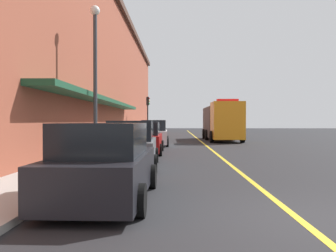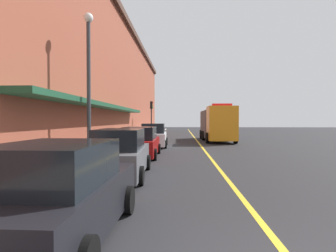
{
  "view_description": "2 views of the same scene",
  "coord_description": "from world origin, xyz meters",
  "px_view_note": "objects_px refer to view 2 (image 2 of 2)",
  "views": [
    {
      "loc": [
        -2.26,
        -6.12,
        1.79
      ],
      "look_at": [
        -2.84,
        19.17,
        1.44
      ],
      "focal_mm": 35.64,
      "sensor_mm": 36.0,
      "label": 1
    },
    {
      "loc": [
        -1.68,
        -3.42,
        2.15
      ],
      "look_at": [
        -2.62,
        16.46,
        1.72
      ],
      "focal_mm": 29.27,
      "sensor_mm": 36.0,
      "label": 2
    }
  ],
  "objects_px": {
    "utility_truck": "(217,124)",
    "traffic_light_near": "(151,112)",
    "parked_car_1": "(121,155)",
    "parked_car_2": "(141,143)",
    "parking_meter_1": "(126,137)",
    "street_lamp_left": "(89,72)",
    "parking_meter_0": "(127,136)",
    "parked_car_3": "(154,136)",
    "parked_car_0": "(59,194)"
  },
  "relations": [
    {
      "from": "parking_meter_0",
      "to": "parking_meter_1",
      "type": "bearing_deg",
      "value": -90.0
    },
    {
      "from": "parked_car_0",
      "to": "parked_car_3",
      "type": "height_order",
      "value": "parked_car_3"
    },
    {
      "from": "parked_car_2",
      "to": "utility_truck",
      "type": "bearing_deg",
      "value": -26.08
    },
    {
      "from": "utility_truck",
      "to": "parking_meter_1",
      "type": "xyz_separation_m",
      "value": [
        -7.37,
        -10.62,
        -0.69
      ]
    },
    {
      "from": "parked_car_2",
      "to": "parking_meter_1",
      "type": "bearing_deg",
      "value": 31.96
    },
    {
      "from": "parking_meter_0",
      "to": "parked_car_3",
      "type": "bearing_deg",
      "value": 67.48
    },
    {
      "from": "parked_car_1",
      "to": "parking_meter_1",
      "type": "relative_size",
      "value": 3.5
    },
    {
      "from": "parked_car_2",
      "to": "street_lamp_left",
      "type": "bearing_deg",
      "value": 149.91
    },
    {
      "from": "parked_car_1",
      "to": "utility_truck",
      "type": "height_order",
      "value": "utility_truck"
    },
    {
      "from": "parked_car_3",
      "to": "parking_meter_1",
      "type": "relative_size",
      "value": 3.68
    },
    {
      "from": "traffic_light_near",
      "to": "parked_car_3",
      "type": "bearing_deg",
      "value": -82.79
    },
    {
      "from": "parking_meter_1",
      "to": "parked_car_0",
      "type": "bearing_deg",
      "value": -83.59
    },
    {
      "from": "parked_car_0",
      "to": "parked_car_2",
      "type": "xyz_separation_m",
      "value": [
        -0.16,
        11.12,
        0.0
      ]
    },
    {
      "from": "parked_car_0",
      "to": "utility_truck",
      "type": "bearing_deg",
      "value": -13.16
    },
    {
      "from": "parked_car_1",
      "to": "street_lamp_left",
      "type": "bearing_deg",
      "value": 39.15
    },
    {
      "from": "parked_car_1",
      "to": "parking_meter_0",
      "type": "bearing_deg",
      "value": 7.39
    },
    {
      "from": "parking_meter_1",
      "to": "parking_meter_0",
      "type": "bearing_deg",
      "value": 90.0
    },
    {
      "from": "parked_car_0",
      "to": "utility_truck",
      "type": "relative_size",
      "value": 0.48
    },
    {
      "from": "parked_car_3",
      "to": "street_lamp_left",
      "type": "xyz_separation_m",
      "value": [
        -2.09,
        -9.63,
        3.52
      ]
    },
    {
      "from": "parked_car_3",
      "to": "parked_car_0",
      "type": "bearing_deg",
      "value": 178.3
    },
    {
      "from": "utility_truck",
      "to": "street_lamp_left",
      "type": "xyz_separation_m",
      "value": [
        -7.97,
        -16.08,
        2.65
      ]
    },
    {
      "from": "street_lamp_left",
      "to": "traffic_light_near",
      "type": "distance_m",
      "value": 20.94
    },
    {
      "from": "utility_truck",
      "to": "parking_meter_1",
      "type": "bearing_deg",
      "value": -35.61
    },
    {
      "from": "parked_car_1",
      "to": "parked_car_2",
      "type": "bearing_deg",
      "value": -1.35
    },
    {
      "from": "parked_car_0",
      "to": "parked_car_1",
      "type": "distance_m",
      "value": 5.46
    },
    {
      "from": "parking_meter_0",
      "to": "traffic_light_near",
      "type": "distance_m",
      "value": 15.0
    },
    {
      "from": "parked_car_0",
      "to": "parked_car_2",
      "type": "bearing_deg",
      "value": 1.56
    },
    {
      "from": "parked_car_2",
      "to": "utility_truck",
      "type": "height_order",
      "value": "utility_truck"
    },
    {
      "from": "utility_truck",
      "to": "parking_meter_1",
      "type": "relative_size",
      "value": 6.9
    },
    {
      "from": "parked_car_1",
      "to": "utility_truck",
      "type": "distance_m",
      "value": 19.32
    },
    {
      "from": "utility_truck",
      "to": "traffic_light_near",
      "type": "bearing_deg",
      "value": -124.27
    },
    {
      "from": "parked_car_0",
      "to": "parking_meter_0",
      "type": "height_order",
      "value": "parked_car_0"
    },
    {
      "from": "street_lamp_left",
      "to": "utility_truck",
      "type": "bearing_deg",
      "value": 63.64
    },
    {
      "from": "parked_car_1",
      "to": "parked_car_2",
      "type": "xyz_separation_m",
      "value": [
        -0.08,
        5.66,
        -0.02
      ]
    },
    {
      "from": "street_lamp_left",
      "to": "parking_meter_0",
      "type": "bearing_deg",
      "value": 84.33
    },
    {
      "from": "utility_truck",
      "to": "parking_meter_0",
      "type": "bearing_deg",
      "value": -37.15
    },
    {
      "from": "parked_car_1",
      "to": "parking_meter_1",
      "type": "xyz_separation_m",
      "value": [
        -1.4,
        7.73,
        0.21
      ]
    },
    {
      "from": "parked_car_3",
      "to": "traffic_light_near",
      "type": "xyz_separation_m",
      "value": [
        -1.42,
        11.27,
        2.28
      ]
    },
    {
      "from": "utility_truck",
      "to": "parking_meter_1",
      "type": "height_order",
      "value": "utility_truck"
    },
    {
      "from": "parking_meter_1",
      "to": "traffic_light_near",
      "type": "relative_size",
      "value": 0.31
    },
    {
      "from": "parked_car_1",
      "to": "traffic_light_near",
      "type": "distance_m",
      "value": 23.32
    },
    {
      "from": "parking_meter_0",
      "to": "street_lamp_left",
      "type": "height_order",
      "value": "street_lamp_left"
    },
    {
      "from": "parking_meter_0",
      "to": "parking_meter_1",
      "type": "relative_size",
      "value": 1.0
    },
    {
      "from": "parked_car_3",
      "to": "utility_truck",
      "type": "distance_m",
      "value": 8.77
    },
    {
      "from": "parked_car_2",
      "to": "parking_meter_0",
      "type": "distance_m",
      "value": 2.97
    },
    {
      "from": "parked_car_2",
      "to": "traffic_light_near",
      "type": "relative_size",
      "value": 1.13
    },
    {
      "from": "parked_car_2",
      "to": "parking_meter_1",
      "type": "distance_m",
      "value": 2.46
    },
    {
      "from": "parked_car_3",
      "to": "utility_truck",
      "type": "relative_size",
      "value": 0.53
    },
    {
      "from": "traffic_light_near",
      "to": "parked_car_1",
      "type": "bearing_deg",
      "value": -86.7
    },
    {
      "from": "parked_car_0",
      "to": "street_lamp_left",
      "type": "xyz_separation_m",
      "value": [
        -2.08,
        7.73,
        3.58
      ]
    }
  ]
}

